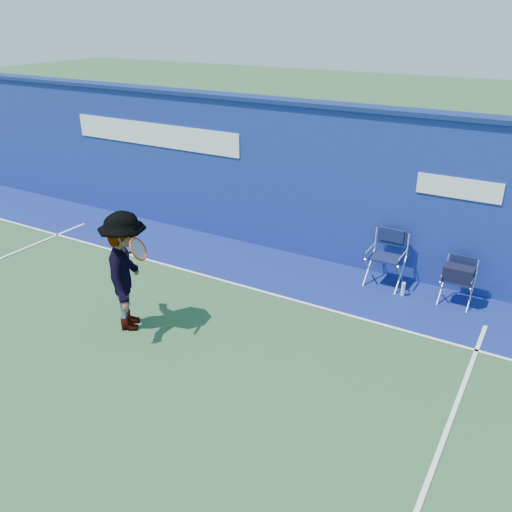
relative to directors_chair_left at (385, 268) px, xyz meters
The scene contains 8 objects.
ground 5.31m from the directors_chair_left, 119.54° to the right, with size 80.00×80.00×0.00m, color #2B512F.
stadium_wall 2.94m from the directors_chair_left, 167.22° to the left, with size 24.00×0.50×3.08m.
out_of_bounds_strip 2.68m from the directors_chair_left, 169.01° to the right, with size 24.00×1.80×0.01m, color navy.
court_lines 4.79m from the directors_chair_left, 123.08° to the right, with size 24.00×12.00×0.01m.
directors_chair_left is the anchor object (origin of this frame).
directors_chair_right 1.29m from the directors_chair_left, ahead, with size 0.49×0.44×0.82m.
water_bottle 0.55m from the directors_chair_left, 31.76° to the right, with size 0.07×0.07×0.26m, color silver.
tennis_player 4.63m from the directors_chair_left, 131.33° to the right, with size 1.30×1.43×1.93m.
Camera 1 is at (5.07, -4.28, 4.64)m, focal length 38.00 mm.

